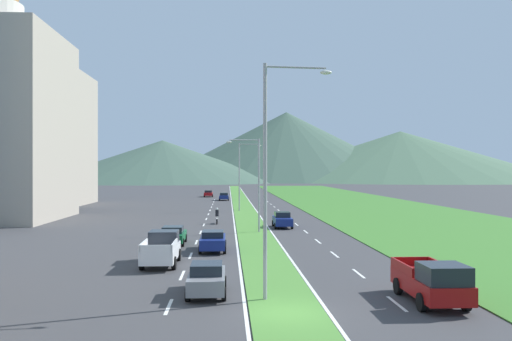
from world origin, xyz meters
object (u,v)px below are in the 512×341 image
car_4 (173,235)px  car_5 (213,241)px  street_lamp_mid (255,178)px  street_lamp_far (242,172)px  car_3 (207,278)px  pickup_truck_1 (162,249)px  car_0 (224,196)px  pickup_truck_0 (432,282)px  car_2 (282,220)px  car_1 (208,193)px  street_lamp_near (272,165)px  motorcycle_rider (217,217)px

car_4 → car_5: 5.09m
street_lamp_mid → street_lamp_far: 27.42m
car_3 → pickup_truck_1: (-3.20, 8.68, 0.20)m
street_lamp_far → pickup_truck_1: street_lamp_far is taller
car_0 → pickup_truck_0: pickup_truck_0 is taller
street_lamp_far → car_3: 53.76m
car_3 → car_5: (-0.08, 14.18, -0.00)m
car_3 → car_2: bearing=-12.5°
street_lamp_far → car_1: size_ratio=2.22×
car_0 → car_5: car_5 is taller
street_lamp_near → car_4: (-6.45, 19.32, -5.49)m
car_4 → motorcycle_rider: 16.94m
car_3 → street_lamp_mid: bearing=-8.0°
street_lamp_far → car_5: 39.70m
street_lamp_mid → car_5: size_ratio=1.93×
street_lamp_far → car_4: street_lamp_far is taller
motorcycle_rider → street_lamp_mid: bearing=-156.1°
street_lamp_near → car_0: 83.08m
car_5 → car_3: bearing=-179.7°
pickup_truck_1 → street_lamp_mid: bearing=-21.6°
street_lamp_near → car_5: 16.69m
street_lamp_near → car_4: street_lamp_near is taller
street_lamp_mid → motorcycle_rider: size_ratio=4.52×
car_3 → motorcycle_rider: bearing=0.3°
street_lamp_far → pickup_truck_0: 56.45m
car_4 → pickup_truck_1: size_ratio=0.86×
street_lamp_near → street_lamp_far: 54.73m
street_lamp_near → street_lamp_mid: 27.34m
car_4 → car_3: bearing=-169.3°
car_0 → car_1: size_ratio=0.92×
street_lamp_mid → car_5: bearing=-107.5°
motorcycle_rider → car_3: bearing=-179.7°
street_lamp_near → pickup_truck_1: (-6.25, 9.96, -5.25)m
car_2 → car_0: bearing=-172.9°
pickup_truck_0 → car_0: bearing=-173.3°
car_1 → car_5: size_ratio=0.95×
car_2 → street_lamp_mid: bearing=-35.5°
street_lamp_near → car_4: 21.09m
car_0 → car_4: car_0 is taller
pickup_truck_1 → street_lamp_near: bearing=-147.9°
car_0 → car_3: (-0.29, -81.58, 0.02)m
street_lamp_near → street_lamp_far: street_lamp_near is taller
car_5 → pickup_truck_0: bearing=-148.1°
pickup_truck_1 → motorcycle_rider: 26.17m
street_lamp_mid → motorcycle_rider: bearing=113.9°
street_lamp_mid → car_1: (-6.92, 69.68, -4.50)m
street_lamp_near → motorcycle_rider: 36.51m
car_0 → motorcycle_rider: motorcycle_rider is taller
street_lamp_far → car_5: size_ratio=2.11×
car_4 → pickup_truck_0: pickup_truck_0 is taller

